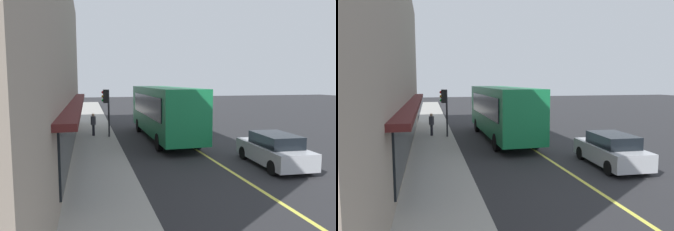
% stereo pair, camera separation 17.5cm
% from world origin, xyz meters
% --- Properties ---
extents(ground, '(120.00, 120.00, 0.00)m').
position_xyz_m(ground, '(0.00, 0.00, 0.00)').
color(ground, '#28282B').
extents(sidewalk, '(80.00, 2.64, 0.15)m').
position_xyz_m(sidewalk, '(0.00, 5.49, 0.07)').
color(sidewalk, '#9E9B93').
rests_on(sidewalk, ground).
extents(lane_centre_stripe, '(36.00, 0.16, 0.01)m').
position_xyz_m(lane_centre_stripe, '(0.00, 0.00, 0.00)').
color(lane_centre_stripe, '#D8D14C').
rests_on(lane_centre_stripe, ground).
extents(bus, '(11.14, 2.65, 3.50)m').
position_xyz_m(bus, '(2.02, 1.03, 1.99)').
color(bus, '#197F47').
rests_on(bus, ground).
extents(traffic_light, '(0.30, 0.52, 3.20)m').
position_xyz_m(traffic_light, '(2.99, 4.77, 2.53)').
color(traffic_light, '#2D2D33').
rests_on(traffic_light, sidewalk).
extents(car_silver, '(4.39, 2.04, 1.52)m').
position_xyz_m(car_silver, '(-5.86, -2.33, 0.74)').
color(car_silver, '#B7BABF').
rests_on(car_silver, ground).
extents(pedestrian_waiting, '(0.34, 0.34, 1.55)m').
position_xyz_m(pedestrian_waiting, '(3.66, 5.64, 1.07)').
color(pedestrian_waiting, black).
rests_on(pedestrian_waiting, sidewalk).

